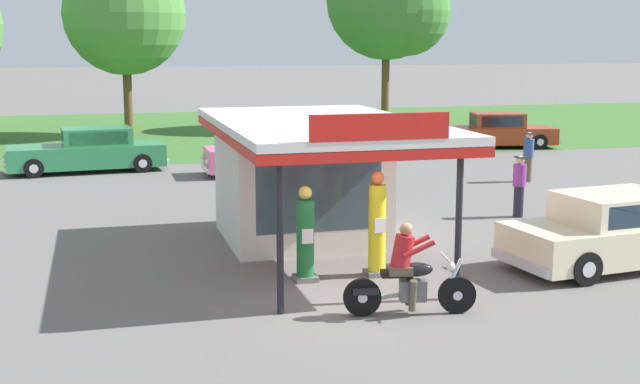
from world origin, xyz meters
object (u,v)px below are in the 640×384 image
at_px(gas_pump_nearside, 305,238).
at_px(gas_pump_offside, 377,228).
at_px(featured_classic_sedan, 623,232).
at_px(parked_car_second_row_spare, 279,154).
at_px(parked_car_back_row_centre, 89,152).
at_px(bystander_admiring_sedan, 519,184).
at_px(parked_car_back_row_right, 495,132).
at_px(motorcycle_with_rider, 408,277).
at_px(bystander_standing_back_lot, 528,155).

height_order(gas_pump_nearside, gas_pump_offside, gas_pump_offside).
bearing_deg(featured_classic_sedan, parked_car_second_row_spare, 107.02).
distance_m(parked_car_back_row_centre, bystander_admiring_sedan, 15.50).
height_order(featured_classic_sedan, parked_car_back_row_right, featured_classic_sedan).
relative_size(motorcycle_with_rider, bystander_admiring_sedan, 1.38).
height_order(motorcycle_with_rider, parked_car_back_row_centre, motorcycle_with_rider).
height_order(parked_car_second_row_spare, parked_car_back_row_centre, parked_car_back_row_centre).
relative_size(parked_car_second_row_spare, bystander_standing_back_lot, 3.20).
relative_size(featured_classic_sedan, parked_car_second_row_spare, 1.03).
relative_size(gas_pump_nearside, parked_car_second_row_spare, 0.35).
height_order(parked_car_back_row_centre, bystander_standing_back_lot, bystander_standing_back_lot).
height_order(bystander_standing_back_lot, bystander_admiring_sedan, bystander_standing_back_lot).
distance_m(gas_pump_nearside, featured_classic_sedan, 6.57).
bearing_deg(featured_classic_sedan, bystander_standing_back_lot, 71.50).
bearing_deg(parked_car_second_row_spare, parked_car_back_row_centre, 160.87).
bearing_deg(motorcycle_with_rider, parked_car_back_row_right, 59.93).
relative_size(motorcycle_with_rider, bystander_standing_back_lot, 1.37).
bearing_deg(motorcycle_with_rider, gas_pump_nearside, 115.60).
distance_m(parked_car_second_row_spare, bystander_standing_back_lot, 8.43).
relative_size(parked_car_back_row_right, parked_car_second_row_spare, 1.07).
bearing_deg(gas_pump_offside, gas_pump_nearside, -179.99).
xyz_separation_m(motorcycle_with_rider, bystander_standing_back_lot, (8.72, 11.83, 0.22)).
relative_size(motorcycle_with_rider, featured_classic_sedan, 0.42).
height_order(featured_classic_sedan, parked_car_second_row_spare, parked_car_second_row_spare).
distance_m(gas_pump_nearside, parked_car_back_row_centre, 15.90).
bearing_deg(parked_car_back_row_right, gas_pump_nearside, -125.79).
bearing_deg(parked_car_back_row_right, motorcycle_with_rider, -120.07).
height_order(parked_car_second_row_spare, bystander_standing_back_lot, bystander_standing_back_lot).
xyz_separation_m(featured_classic_sedan, parked_car_back_row_centre, (-10.60, 15.96, 0.01)).
height_order(featured_classic_sedan, parked_car_back_row_centre, parked_car_back_row_centre).
relative_size(motorcycle_with_rider, parked_car_back_row_centre, 0.39).
bearing_deg(gas_pump_offside, parked_car_back_row_right, 57.33).
relative_size(gas_pump_nearside, gas_pump_offside, 0.89).
distance_m(featured_classic_sedan, parked_car_back_row_right, 19.75).
xyz_separation_m(parked_car_second_row_spare, bystander_admiring_sedan, (4.51, -8.80, 0.17)).
height_order(parked_car_back_row_centre, bystander_admiring_sedan, bystander_admiring_sedan).
bearing_deg(parked_car_back_row_right, parked_car_second_row_spare, -155.32).
distance_m(parked_car_back_row_right, parked_car_back_row_centre, 17.30).
xyz_separation_m(gas_pump_nearside, gas_pump_offside, (1.44, 0.00, 0.11)).
height_order(parked_car_back_row_right, bystander_admiring_sedan, bystander_admiring_sedan).
distance_m(motorcycle_with_rider, parked_car_second_row_spare, 15.62).
distance_m(featured_classic_sedan, bystander_admiring_sedan, 4.95).
relative_size(motorcycle_with_rider, parked_car_second_row_spare, 0.43).
distance_m(gas_pump_offside, featured_classic_sedan, 5.14).
height_order(motorcycle_with_rider, parked_car_second_row_spare, motorcycle_with_rider).
relative_size(motorcycle_with_rider, parked_car_back_row_right, 0.40).
bearing_deg(parked_car_second_row_spare, gas_pump_nearside, -100.07).
xyz_separation_m(motorcycle_with_rider, parked_car_second_row_spare, (1.17, 15.58, 0.04)).
relative_size(gas_pump_nearside, featured_classic_sedan, 0.34).
bearing_deg(gas_pump_offside, bystander_admiring_sedan, 38.87).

